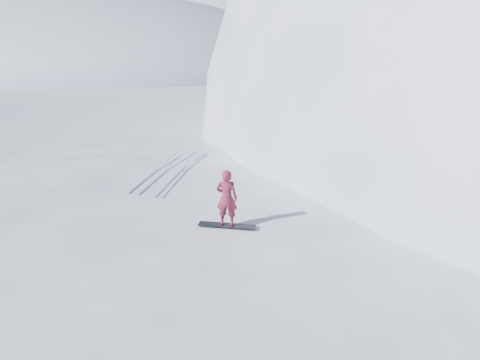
{
  "coord_description": "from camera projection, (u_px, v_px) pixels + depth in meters",
  "views": [
    {
      "loc": [
        7.91,
        -10.77,
        8.21
      ],
      "look_at": [
        2.78,
        1.64,
        3.5
      ],
      "focal_mm": 35.0,
      "sensor_mm": 36.0,
      "label": 1
    }
  ],
  "objects": [
    {
      "name": "peak_shoulder",
      "position": [
        462.0,
        157.0,
        28.8
      ],
      "size": [
        28.0,
        24.0,
        18.0
      ],
      "primitive_type": "ellipsoid",
      "color": "white",
      "rests_on": "ground"
    },
    {
      "name": "wind_bumps",
      "position": [
        160.0,
        255.0,
        17.01
      ],
      "size": [
        16.0,
        14.4,
        1.0
      ],
      "color": "white",
      "rests_on": "ground"
    },
    {
      "name": "snowboard",
      "position": [
        227.0,
        225.0,
        13.72
      ],
      "size": [
        1.73,
        0.7,
        0.03
      ],
      "primitive_type": "cube",
      "rotation": [
        0.0,
        0.0,
        0.23
      ],
      "color": "black",
      "rests_on": "near_ridge"
    },
    {
      "name": "vapor_plume",
      "position": [
        36.0,
        76.0,
        67.49
      ],
      "size": [
        11.46,
        9.17,
        8.02
      ],
      "primitive_type": "ellipsoid",
      "color": "white",
      "rests_on": "ground"
    },
    {
      "name": "far_ridge_c",
      "position": [
        247.0,
        49.0,
        125.3
      ],
      "size": [
        140.0,
        90.0,
        36.0
      ],
      "primitive_type": "ellipsoid",
      "color": "white",
      "rests_on": "ground"
    },
    {
      "name": "near_ridge",
      "position": [
        209.0,
        252.0,
        17.22
      ],
      "size": [
        36.0,
        28.0,
        4.8
      ],
      "primitive_type": "ellipsoid",
      "color": "white",
      "rests_on": "ground"
    },
    {
      "name": "ground",
      "position": [
        140.0,
        288.0,
        14.96
      ],
      "size": [
        400.0,
        400.0,
        0.0
      ],
      "primitive_type": "plane",
      "color": "white",
      "rests_on": "ground"
    },
    {
      "name": "snowboarder",
      "position": [
        227.0,
        198.0,
        13.43
      ],
      "size": [
        0.7,
        0.54,
        1.7
      ],
      "primitive_type": "imported",
      "rotation": [
        0.0,
        0.0,
        3.37
      ],
      "color": "maroon",
      "rests_on": "snowboard"
    },
    {
      "name": "board_tracks",
      "position": [
        173.0,
        169.0,
        18.78
      ],
      "size": [
        2.52,
        5.9,
        0.04
      ],
      "color": "silver",
      "rests_on": "ground"
    },
    {
      "name": "far_ridge_a",
      "position": [
        13.0,
        60.0,
        92.5
      ],
      "size": [
        120.0,
        70.0,
        28.0
      ],
      "primitive_type": "ellipsoid",
      "color": "white",
      "rests_on": "ground"
    }
  ]
}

